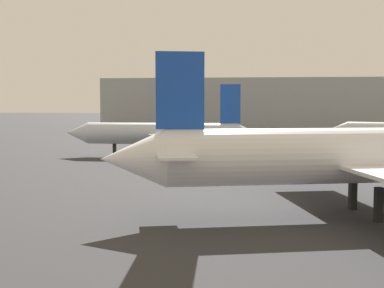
% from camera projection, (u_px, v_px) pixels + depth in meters
% --- Properties ---
extents(airplane_on_taxiway, '(38.61, 28.47, 11.05)m').
position_uv_depth(airplane_on_taxiway, '(383.00, 155.00, 36.49)').
color(airplane_on_taxiway, white).
rests_on(airplane_on_taxiway, ground_plane).
extents(airplane_far_left, '(27.49, 19.13, 10.05)m').
position_uv_depth(airplane_far_left, '(163.00, 134.00, 73.44)').
color(airplane_far_left, '#B2BCCC').
rests_on(airplane_far_left, ground_plane).
extents(terminal_building, '(91.74, 22.49, 13.62)m').
position_uv_depth(terminal_building, '(275.00, 104.00, 145.49)').
color(terminal_building, '#999EA3').
rests_on(terminal_building, ground_plane).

